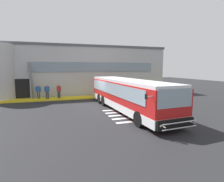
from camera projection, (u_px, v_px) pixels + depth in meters
name	position (u px, v px, depth m)	size (l,w,h in m)	color
ground_plane	(99.00, 105.00, 17.59)	(80.00, 90.00, 0.02)	#232326
bay_paint_stripes	(135.00, 114.00, 14.20)	(4.40, 3.96, 0.01)	silver
terminal_building	(77.00, 70.00, 27.97)	(23.98, 13.80, 6.65)	#B7B7BC
boarding_curb	(90.00, 97.00, 22.12)	(26.18, 2.00, 0.15)	yellow
entry_support_column	(31.00, 81.00, 20.43)	(0.28, 0.28, 4.07)	slate
bus_main_foreground	(127.00, 95.00, 15.11)	(3.45, 12.40, 2.70)	red
passenger_near_column	(38.00, 90.00, 20.39)	(0.59, 0.38, 1.68)	#4C4233
passenger_by_doorway	(47.00, 91.00, 20.41)	(0.55, 0.35, 1.68)	#2D2D33
passenger_at_curb_edge	(59.00, 90.00, 20.74)	(0.51, 0.39, 1.68)	#2D2D33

